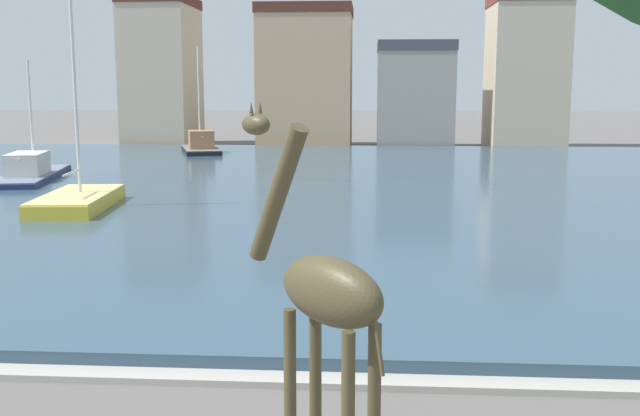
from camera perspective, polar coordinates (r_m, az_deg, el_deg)
The scene contains 10 objects.
harbor_water at distance 34.61m, azimuth 1.09°, elevation 1.65°, with size 84.59×45.33×0.35m, color #334C60.
quay_edge_coping at distance 12.39m, azimuth -4.41°, elevation -12.99°, with size 84.59×0.50×0.12m, color #ADA89E.
giraffe_statue at distance 8.74m, azimuth 0.26°, elevation -6.77°, with size 2.07×2.15×4.57m.
sailboat_yellow at distance 29.35m, azimuth -17.81°, elevation 0.42°, with size 2.83×6.49×8.34m.
sailboat_navy at distance 39.29m, azimuth -21.12°, elevation 2.45°, with size 4.01×9.74×6.05m.
sailboat_black at distance 51.94m, azimuth -9.17°, elevation 4.54°, with size 4.17×7.18×7.50m.
townhouse_narrow_midrow at distance 63.41m, azimuth -12.03°, elevation 10.20°, with size 5.35×7.41×12.02m.
townhouse_tall_gabled at distance 60.85m, azimuth -1.13°, elevation 10.06°, with size 7.56×5.97×11.21m.
townhouse_corner_house at distance 59.99m, azimuth 7.31°, elevation 8.62°, with size 6.03×5.39×8.31m.
townhouse_wide_warehouse at distance 61.09m, azimuth 15.50°, elevation 10.02°, with size 5.70×6.38×11.83m.
Camera 1 is at (1.72, -2.77, 4.74)m, focal length 41.67 mm.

